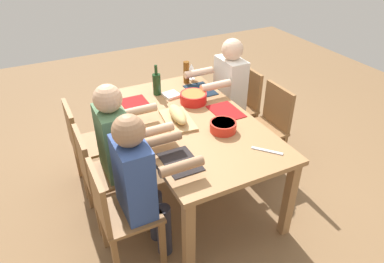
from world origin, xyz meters
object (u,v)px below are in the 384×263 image
(chair_near_left, at_px, (86,142))
(chair_near_center, at_px, (100,172))
(bread_loaf, at_px, (178,114))
(wine_bottle, at_px, (157,84))
(chair_far_center, at_px, (268,124))
(wine_glass, at_px, (192,68))
(cutting_board, at_px, (178,120))
(beer_bottle, at_px, (186,72))
(serving_bowl_salad, at_px, (223,126))
(diner_far_left, at_px, (226,88))
(chair_far_left, at_px, (240,103))
(napkin_stack, at_px, (171,95))
(dining_table, at_px, (192,129))
(chair_near_right, at_px, (117,211))
(diner_near_center, at_px, (120,143))
(serving_bowl_fruit, at_px, (193,97))
(diner_near_right, at_px, (140,179))

(chair_near_left, bearing_deg, chair_near_center, 0.00)
(bread_loaf, xyz_separation_m, wine_bottle, (-0.55, 0.04, 0.04))
(chair_far_center, distance_m, wine_glass, 0.95)
(cutting_board, distance_m, beer_bottle, 0.78)
(chair_far_center, distance_m, serving_bowl_salad, 0.77)
(diner_far_left, relative_size, bread_loaf, 3.75)
(chair_near_left, distance_m, chair_far_left, 1.62)
(chair_near_left, relative_size, chair_near_center, 1.00)
(cutting_board, relative_size, wine_bottle, 1.38)
(serving_bowl_salad, height_order, napkin_stack, serving_bowl_salad)
(chair_near_left, bearing_deg, dining_table, 59.58)
(chair_near_left, height_order, chair_far_left, same)
(wine_glass, distance_m, napkin_stack, 0.45)
(chair_far_center, bearing_deg, chair_far_left, 180.00)
(wine_glass, bearing_deg, chair_near_right, -43.89)
(diner_near_center, relative_size, chair_far_center, 1.41)
(diner_far_left, xyz_separation_m, serving_bowl_fruit, (0.20, -0.47, 0.10))
(diner_near_center, relative_size, beer_bottle, 5.45)
(chair_near_right, bearing_deg, chair_near_left, 180.00)
(serving_bowl_fruit, bearing_deg, chair_near_center, -73.91)
(chair_far_left, xyz_separation_m, cutting_board, (0.44, -0.92, 0.27))
(chair_near_left, distance_m, wine_glass, 1.27)
(chair_near_left, height_order, cutting_board, chair_near_left)
(bread_loaf, relative_size, napkin_stack, 2.29)
(serving_bowl_salad, bearing_deg, chair_far_left, 137.74)
(serving_bowl_salad, bearing_deg, serving_bowl_fruit, 179.17)
(dining_table, height_order, wine_glass, wine_glass)
(chair_far_left, height_order, wine_glass, wine_glass)
(diner_near_right, bearing_deg, wine_glass, 140.91)
(cutting_board, relative_size, wine_glass, 2.41)
(wine_bottle, bearing_deg, chair_far_center, 56.57)
(bread_loaf, relative_size, wine_bottle, 1.10)
(chair_near_right, relative_size, serving_bowl_salad, 4.05)
(serving_bowl_fruit, relative_size, beer_bottle, 1.09)
(serving_bowl_fruit, bearing_deg, bread_loaf, -47.97)
(diner_far_left, height_order, chair_far_center, diner_far_left)
(diner_near_right, xyz_separation_m, serving_bowl_fruit, (-0.75, 0.78, 0.10))
(chair_near_center, bearing_deg, bread_loaf, 93.19)
(serving_bowl_salad, bearing_deg, diner_far_left, 146.68)
(chair_near_left, height_order, beer_bottle, beer_bottle)
(chair_near_center, relative_size, bread_loaf, 2.66)
(beer_bottle, bearing_deg, diner_near_center, -52.55)
(chair_near_left, relative_size, diner_near_center, 0.71)
(napkin_stack, bearing_deg, chair_far_center, 58.11)
(dining_table, relative_size, serving_bowl_fruit, 7.19)
(chair_near_right, relative_size, chair_far_left, 1.00)
(serving_bowl_fruit, bearing_deg, wine_bottle, -143.26)
(chair_near_left, relative_size, diner_far_left, 0.71)
(cutting_board, relative_size, beer_bottle, 1.82)
(chair_far_left, relative_size, wine_glass, 5.12)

